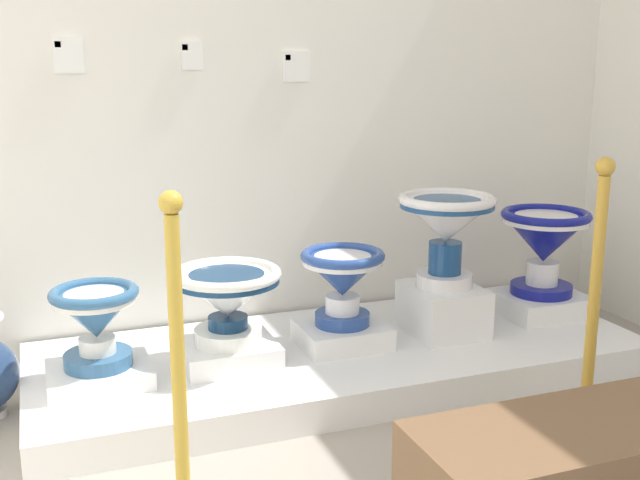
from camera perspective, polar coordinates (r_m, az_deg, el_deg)
The scene contains 17 objects.
wall_back at distance 3.56m, azimuth -1.77°, elevation 16.97°, with size 3.45×0.06×3.06m, color white.
display_platform at distance 3.29m, azimuth 1.46°, elevation -8.74°, with size 2.51×0.97×0.13m, color white.
plinth_block_slender_white at distance 2.99m, azimuth -15.94°, elevation -9.51°, with size 0.37×0.29×0.07m, color white.
antique_toilet_slender_white at distance 2.92m, azimuth -16.22°, elevation -5.42°, with size 0.32×0.32×0.30m.
plinth_block_rightmost at distance 3.07m, azimuth -6.74°, elevation -8.29°, with size 0.37×0.30×0.09m, color white.
antique_toilet_rightmost at distance 2.99m, azimuth -6.86°, elevation -3.98°, with size 0.42×0.42×0.30m.
plinth_block_broad_patterned at distance 3.24m, azimuth 1.64°, elevation -6.98°, with size 0.36×0.30×0.09m, color white.
antique_toilet_broad_patterned at distance 3.17m, azimuth 1.67°, elevation -2.64°, with size 0.35×0.35×0.31m.
plinth_block_tall_cobalt at distance 3.42m, azimuth 9.05°, elevation -5.06°, with size 0.30×0.34×0.21m, color white.
antique_toilet_tall_cobalt at distance 3.32m, azimuth 9.29°, elevation 1.30°, with size 0.41×0.41×0.40m.
plinth_block_central_ornate at distance 3.77m, azimuth 15.91°, elevation -4.52°, with size 0.38×0.34×0.10m, color white.
antique_toilet_central_ornate at distance 3.69m, azimuth 16.21°, elevation 0.10°, with size 0.41×0.41×0.39m.
info_placard_first at distance 3.33m, azimuth -18.07°, elevation 12.83°, with size 0.12×0.01×0.14m.
info_placard_second at distance 3.39m, azimuth -9.43°, elevation 13.26°, with size 0.09×0.01×0.12m.
info_placard_third at distance 3.51m, azimuth -1.75°, elevation 12.67°, with size 0.13×0.01×0.13m.
stanchion_post_near_left at distance 2.21m, azimuth -10.18°, elevation -14.39°, with size 0.26×0.26×0.97m.
stanchion_post_near_right at distance 2.84m, azimuth 19.20°, elevation -8.51°, with size 0.27×0.27×0.99m.
Camera 1 is at (0.47, -0.67, 1.29)m, focal length 43.43 mm.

